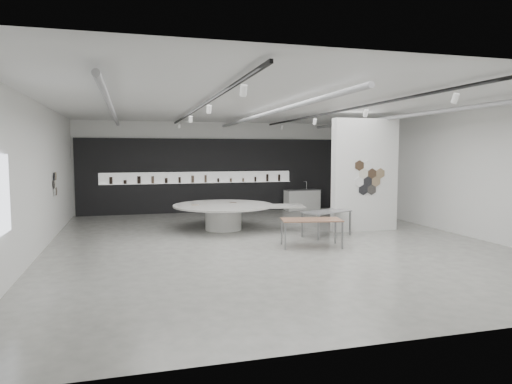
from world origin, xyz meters
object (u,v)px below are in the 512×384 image
object	(u,v)px
display_island	(226,213)
kitchen_counter	(302,200)
sample_table_stone	(327,213)
partition_column	(365,175)
sample_table_wood	(311,221)

from	to	relation	value
display_island	kitchen_counter	distance (m)	6.02
display_island	sample_table_stone	xyz separation A→B (m)	(2.71, -1.94, 0.15)
kitchen_counter	display_island	bearing A→B (deg)	-141.25
partition_column	sample_table_stone	world-z (taller)	partition_column
sample_table_stone	kitchen_counter	size ratio (longest dim) A/B	1.02
sample_table_wood	kitchen_counter	world-z (taller)	kitchen_counter
sample_table_stone	kitchen_counter	bearing A→B (deg)	75.44
sample_table_wood	kitchen_counter	bearing A→B (deg)	70.57
kitchen_counter	sample_table_stone	bearing A→B (deg)	-110.14
partition_column	sample_table_stone	bearing A→B (deg)	-159.30
sample_table_wood	kitchen_counter	size ratio (longest dim) A/B	1.05
display_island	sample_table_wood	world-z (taller)	display_island
partition_column	display_island	xyz separation A→B (m)	(-4.30, 1.34, -1.26)
display_island	partition_column	bearing A→B (deg)	-9.32
sample_table_wood	kitchen_counter	xyz separation A→B (m)	(2.64, 7.47, -0.24)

